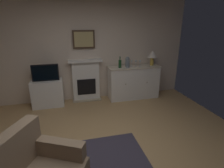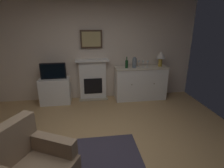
% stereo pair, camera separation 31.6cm
% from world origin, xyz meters
% --- Properties ---
extents(ground_plane, '(5.48, 5.10, 0.10)m').
position_xyz_m(ground_plane, '(0.00, 0.00, -0.05)').
color(ground_plane, tan).
rests_on(ground_plane, ground).
extents(wall_rear, '(5.48, 0.06, 2.86)m').
position_xyz_m(wall_rear, '(0.00, 2.52, 1.43)').
color(wall_rear, beige).
rests_on(wall_rear, ground_plane).
extents(fireplace_unit, '(0.87, 0.30, 1.10)m').
position_xyz_m(fireplace_unit, '(-0.04, 2.39, 0.55)').
color(fireplace_unit, white).
rests_on(fireplace_unit, ground_plane).
extents(framed_picture, '(0.55, 0.04, 0.45)m').
position_xyz_m(framed_picture, '(-0.04, 2.44, 1.60)').
color(framed_picture, '#473323').
extents(sideboard_cabinet, '(1.39, 0.49, 0.89)m').
position_xyz_m(sideboard_cabinet, '(1.24, 2.21, 0.45)').
color(sideboard_cabinet, white).
rests_on(sideboard_cabinet, ground_plane).
extents(table_lamp, '(0.26, 0.26, 0.40)m').
position_xyz_m(table_lamp, '(1.76, 2.21, 1.17)').
color(table_lamp, '#B79338').
rests_on(table_lamp, sideboard_cabinet).
extents(wine_bottle, '(0.08, 0.08, 0.29)m').
position_xyz_m(wine_bottle, '(0.83, 2.17, 1.00)').
color(wine_bottle, '#193F1E').
rests_on(wine_bottle, sideboard_cabinet).
extents(wine_glass_left, '(0.07, 0.07, 0.16)m').
position_xyz_m(wine_glass_left, '(1.17, 2.24, 1.01)').
color(wine_glass_left, silver).
rests_on(wine_glass_left, sideboard_cabinet).
extents(wine_glass_center, '(0.07, 0.07, 0.16)m').
position_xyz_m(wine_glass_center, '(1.28, 2.20, 1.01)').
color(wine_glass_center, silver).
rests_on(wine_glass_center, sideboard_cabinet).
extents(wine_glass_right, '(0.07, 0.07, 0.16)m').
position_xyz_m(wine_glass_right, '(1.39, 2.17, 1.01)').
color(wine_glass_right, silver).
rests_on(wine_glass_right, sideboard_cabinet).
extents(vase_decorative, '(0.11, 0.11, 0.28)m').
position_xyz_m(vase_decorative, '(1.04, 2.16, 1.03)').
color(vase_decorative, slate).
rests_on(vase_decorative, sideboard_cabinet).
extents(tv_cabinet, '(0.75, 0.42, 0.67)m').
position_xyz_m(tv_cabinet, '(-1.01, 2.23, 0.33)').
color(tv_cabinet, white).
rests_on(tv_cabinet, ground_plane).
extents(tv_set, '(0.62, 0.07, 0.40)m').
position_xyz_m(tv_set, '(-1.01, 2.21, 0.87)').
color(tv_set, black).
rests_on(tv_set, tv_cabinet).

